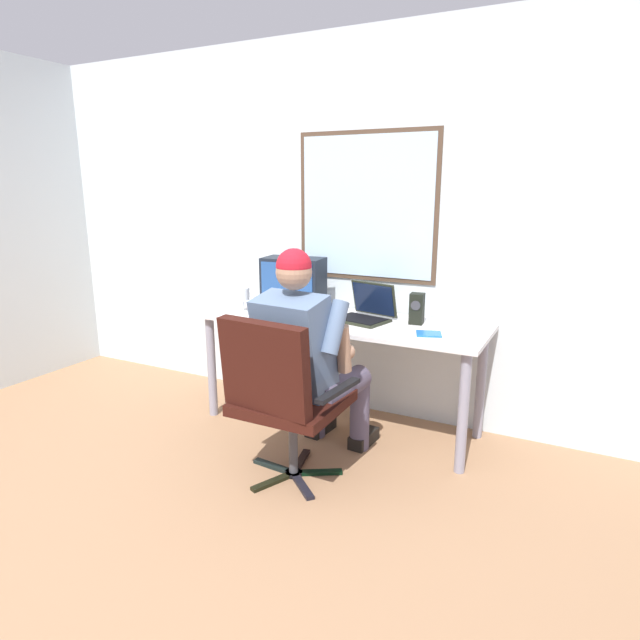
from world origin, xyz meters
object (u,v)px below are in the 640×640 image
Objects in this scene: crt_monitor at (293,282)px; office_chair at (281,391)px; wine_glass at (243,295)px; laptop at (367,310)px; person_seated at (308,355)px; desk_speaker at (417,309)px; cd_case at (429,334)px; desk at (340,334)px.

office_chair is at bearing -64.49° from crt_monitor.
laptop is at bearing 11.46° from wine_glass.
wine_glass is (-0.84, -0.17, 0.05)m from laptop.
person_seated reaches higher than office_chair.
desk_speaker reaches higher than cd_case.
cd_case is at bearing -20.65° from laptop.
crt_monitor reaches higher than desk.
desk is 10.72× the size of cd_case.
crt_monitor is 2.20× the size of desk_speaker.
cd_case is (0.58, 0.71, 0.21)m from office_chair.
desk_speaker reaches higher than wine_glass.
desk_speaker is at bearing 10.31° from wine_glass.
person_seated is (0.02, 0.27, 0.12)m from office_chair.
desk_speaker is at bearing 4.53° from crt_monitor.
crt_monitor is 0.55m from laptop.
office_chair is 0.29m from person_seated.
person_seated is 0.72m from cd_case.
crt_monitor is at bearing 173.87° from desk.
person_seated is at bearing -141.42° from cd_case.
person_seated reaches higher than crt_monitor.
desk is 0.48m from crt_monitor.
laptop reaches higher than desk_speaker.
office_chair is at bearing -97.59° from laptop.
crt_monitor reaches higher than laptop.
office_chair reaches higher than cd_case.
desk_speaker is (0.44, 0.92, 0.30)m from office_chair.
desk is at bearing -157.01° from laptop.
desk_speaker is (0.32, 0.04, 0.03)m from laptop.
crt_monitor reaches higher than wine_glass.
desk is 0.52m from desk_speaker.
crt_monitor is 2.58× the size of wine_glass.
desk is 9.74× the size of desk_speaker.
person_seated is 0.80m from desk_speaker.
desk is at bearing -6.13° from crt_monitor.
laptop reaches higher than wine_glass.
desk_speaker is 1.10× the size of cd_case.
crt_monitor is (-0.37, 0.04, 0.31)m from desk.
cd_case is (0.14, -0.21, -0.09)m from desk_speaker.
wine_glass is at bearing 179.86° from cd_case.
laptop is at bearing 159.35° from cd_case.
crt_monitor is 1.02m from cd_case.
laptop is (0.12, 0.88, 0.27)m from office_chair.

